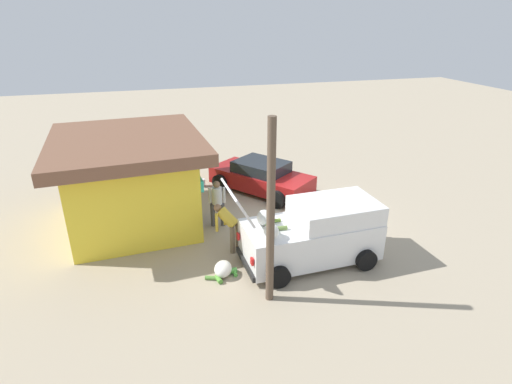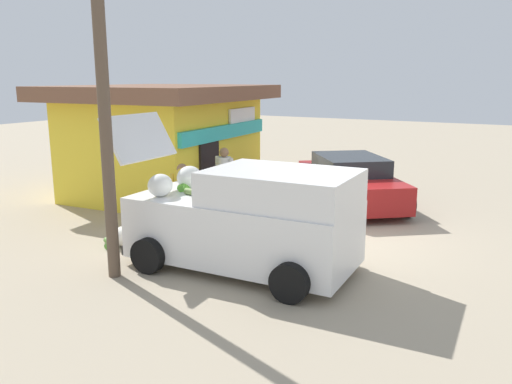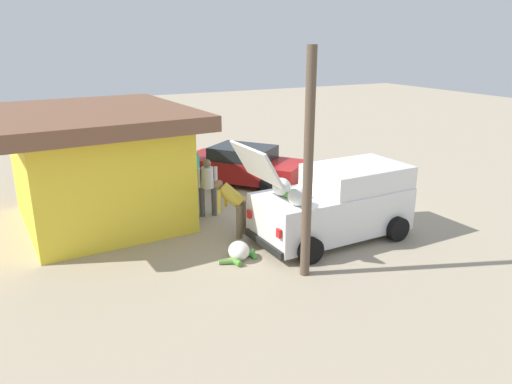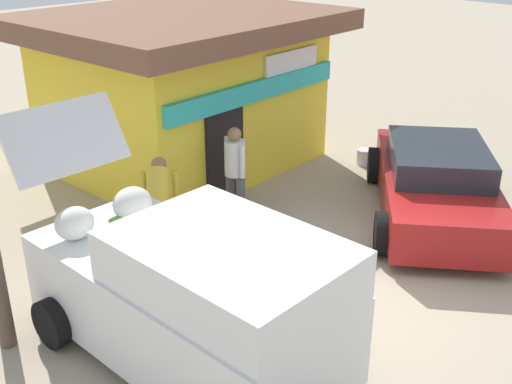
{
  "view_description": "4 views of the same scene",
  "coord_description": "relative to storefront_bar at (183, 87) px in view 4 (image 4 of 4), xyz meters",
  "views": [
    {
      "loc": [
        -12.13,
        4.94,
        6.64
      ],
      "look_at": [
        0.52,
        1.37,
        0.94
      ],
      "focal_mm": 28.44,
      "sensor_mm": 36.0,
      "label": 1
    },
    {
      "loc": [
        -10.1,
        -3.77,
        3.28
      ],
      "look_at": [
        -0.32,
        1.68,
        0.79
      ],
      "focal_mm": 36.31,
      "sensor_mm": 36.0,
      "label": 2
    },
    {
      "loc": [
        -11.95,
        7.49,
        4.85
      ],
      "look_at": [
        -0.87,
        1.84,
        0.86
      ],
      "focal_mm": 34.02,
      "sensor_mm": 36.0,
      "label": 3
    },
    {
      "loc": [
        -6.36,
        -4.2,
        4.78
      ],
      "look_at": [
        -0.38,
        1.77,
        1.02
      ],
      "focal_mm": 44.15,
      "sensor_mm": 36.0,
      "label": 4
    }
  ],
  "objects": [
    {
      "name": "ground_plane",
      "position": [
        -1.31,
        -5.54,
        -1.61
      ],
      "size": [
        60.0,
        60.0,
        0.0
      ],
      "primitive_type": "plane",
      "color": "tan"
    },
    {
      "name": "delivery_van",
      "position": [
        -3.99,
        -5.03,
        -0.71
      ],
      "size": [
        2.24,
        4.42,
        2.6
      ],
      "color": "white",
      "rests_on": "ground_plane"
    },
    {
      "name": "customer_bending",
      "position": [
        -2.73,
        -2.76,
        -0.71
      ],
      "size": [
        0.75,
        0.76,
        1.44
      ],
      "color": "#726047",
      "rests_on": "ground_plane"
    },
    {
      "name": "parked_sedan",
      "position": [
        1.35,
        -5.0,
        -0.99
      ],
      "size": [
        4.39,
        3.95,
        1.29
      ],
      "color": "maroon",
      "rests_on": "ground_plane"
    },
    {
      "name": "storefront_bar",
      "position": [
        0.0,
        0.0,
        0.0
      ],
      "size": [
        5.84,
        5.14,
        3.05
      ],
      "color": "yellow",
      "rests_on": "ground_plane"
    },
    {
      "name": "unloaded_banana_pile",
      "position": [
        -4.09,
        -2.29,
        -1.42
      ],
      "size": [
        0.8,
        0.94,
        0.41
      ],
      "color": "silver",
      "rests_on": "ground_plane"
    },
    {
      "name": "vendor_standing",
      "position": [
        -1.14,
        -2.72,
        -0.65
      ],
      "size": [
        0.41,
        0.56,
        1.64
      ],
      "color": "#4C4C51",
      "rests_on": "ground_plane"
    },
    {
      "name": "paint_bucket",
      "position": [
        2.52,
        -2.71,
        -1.44
      ],
      "size": [
        0.3,
        0.3,
        0.32
      ],
      "primitive_type": "cylinder",
      "color": "silver",
      "rests_on": "ground_plane"
    }
  ]
}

